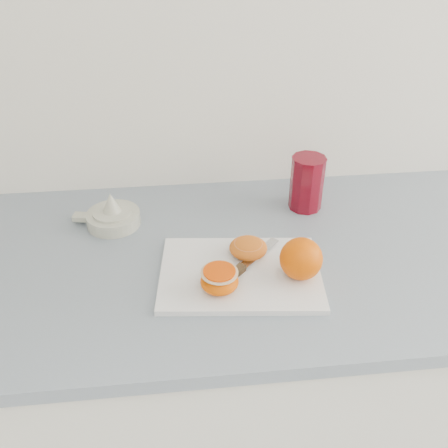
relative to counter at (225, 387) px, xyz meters
name	(u,v)px	position (x,y,z in m)	size (l,w,h in m)	color
counter	(225,387)	(0.00, 0.00, 0.00)	(2.30, 0.64, 0.89)	white
cutting_board	(240,273)	(0.02, -0.08, 0.45)	(0.31, 0.22, 0.01)	white
whole_orange	(301,259)	(0.13, -0.11, 0.50)	(0.08, 0.08, 0.08)	#EC5900
half_orange	(219,280)	(-0.02, -0.13, 0.48)	(0.07, 0.07, 0.04)	#EC5900
squeezed_shell	(248,248)	(0.04, -0.03, 0.47)	(0.08, 0.08, 0.03)	#CA5B14
paring_knife	(235,273)	(0.01, -0.09, 0.46)	(0.16, 0.16, 0.01)	#4B371C
citrus_juicer	(112,216)	(-0.24, 0.13, 0.47)	(0.15, 0.12, 0.08)	beige
red_tumbler	(307,185)	(0.21, 0.16, 0.50)	(0.08, 0.08, 0.13)	maroon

